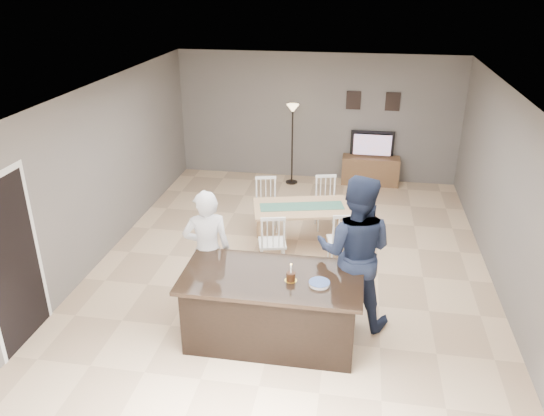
% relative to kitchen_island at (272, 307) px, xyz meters
% --- Properties ---
extents(floor, '(8.00, 8.00, 0.00)m').
position_rel_kitchen_island_xyz_m(floor, '(0.00, 1.80, -0.45)').
color(floor, '#DEB98E').
rests_on(floor, ground).
extents(room_shell, '(8.00, 8.00, 8.00)m').
position_rel_kitchen_island_xyz_m(room_shell, '(0.00, 1.80, 1.22)').
color(room_shell, slate).
rests_on(room_shell, floor).
extents(kitchen_island, '(2.15, 1.10, 0.90)m').
position_rel_kitchen_island_xyz_m(kitchen_island, '(0.00, 0.00, 0.00)').
color(kitchen_island, black).
rests_on(kitchen_island, floor).
extents(tv_console, '(1.20, 0.40, 0.60)m').
position_rel_kitchen_island_xyz_m(tv_console, '(1.20, 5.57, -0.15)').
color(tv_console, brown).
rests_on(tv_console, floor).
extents(television, '(0.91, 0.12, 0.53)m').
position_rel_kitchen_island_xyz_m(television, '(1.20, 5.64, 0.41)').
color(television, black).
rests_on(television, tv_console).
extents(tv_screen_glow, '(0.78, 0.00, 0.78)m').
position_rel_kitchen_island_xyz_m(tv_screen_glow, '(1.20, 5.56, 0.42)').
color(tv_screen_glow, '#CC5B16').
rests_on(tv_screen_glow, tv_console).
extents(picture_frames, '(1.10, 0.02, 0.38)m').
position_rel_kitchen_island_xyz_m(picture_frames, '(1.15, 5.78, 1.30)').
color(picture_frames, black).
rests_on(picture_frames, room_shell).
extents(doorway, '(0.00, 2.10, 2.65)m').
position_rel_kitchen_island_xyz_m(doorway, '(-2.99, -0.50, 0.80)').
color(doorway, black).
rests_on(doorway, floor).
extents(woman, '(0.72, 0.59, 1.70)m').
position_rel_kitchen_island_xyz_m(woman, '(-0.95, 0.55, 0.40)').
color(woman, silver).
rests_on(woman, floor).
extents(man, '(1.07, 0.88, 2.02)m').
position_rel_kitchen_island_xyz_m(man, '(0.95, 0.55, 0.56)').
color(man, '#1A2239').
rests_on(man, floor).
extents(birthday_cake, '(0.15, 0.15, 0.23)m').
position_rel_kitchen_island_xyz_m(birthday_cake, '(0.23, -0.07, 0.50)').
color(birthday_cake, gold).
rests_on(birthday_cake, kitchen_island).
extents(plate_stack, '(0.25, 0.25, 0.04)m').
position_rel_kitchen_island_xyz_m(plate_stack, '(0.57, -0.11, 0.47)').
color(plate_stack, white).
rests_on(plate_stack, kitchen_island).
extents(dining_table, '(1.84, 2.03, 0.94)m').
position_rel_kitchen_island_xyz_m(dining_table, '(0.07, 2.47, 0.14)').
color(dining_table, tan).
rests_on(dining_table, floor).
extents(floor_lamp, '(0.26, 0.26, 1.71)m').
position_rel_kitchen_island_xyz_m(floor_lamp, '(-0.47, 5.34, 0.88)').
color(floor_lamp, black).
rests_on(floor_lamp, floor).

